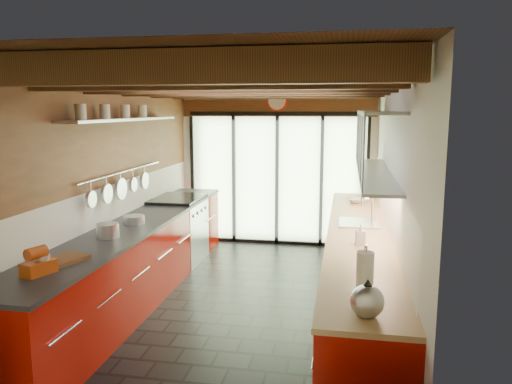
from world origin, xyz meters
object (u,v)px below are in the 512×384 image
stand_mixer (39,263)px  kettle (367,299)px  bowl (357,201)px  paper_towel (365,272)px  soap_bottle (361,234)px

stand_mixer → kettle: kettle is taller
kettle → bowl: 3.96m
paper_towel → bowl: (0.00, 3.49, -0.11)m
stand_mixer → soap_bottle: 2.89m
paper_towel → kettle: bearing=-90.0°
kettle → paper_towel: bearing=90.0°
paper_towel → stand_mixer: bearing=-177.9°
kettle → soap_bottle: 1.74m
kettle → bowl: bearing=90.0°
kettle → soap_bottle: kettle is taller
stand_mixer → bowl: (2.54, 3.59, -0.06)m
paper_towel → soap_bottle: (0.00, 1.28, -0.04)m
kettle → bowl: size_ratio=1.14×
kettle → paper_towel: size_ratio=0.82×
stand_mixer → kettle: size_ratio=1.03×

